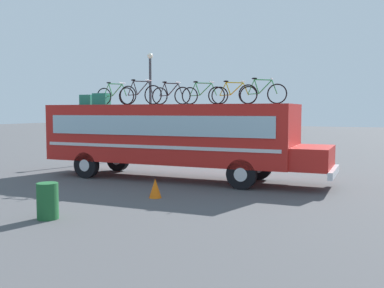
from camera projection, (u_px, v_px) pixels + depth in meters
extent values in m
plane|color=#4C4C4F|center=(168.00, 179.00, 16.78)|extent=(120.00, 120.00, 0.00)
cube|color=red|center=(168.00, 133.00, 16.65)|extent=(9.59, 2.50, 2.16)
cube|color=red|center=(313.00, 158.00, 14.59)|extent=(1.22, 2.30, 0.74)
cube|color=#99B7C6|center=(152.00, 126.00, 15.47)|extent=(8.83, 0.04, 0.71)
cube|color=#99B7C6|center=(182.00, 124.00, 17.79)|extent=(8.83, 0.04, 0.71)
cube|color=silver|center=(152.00, 147.00, 15.52)|extent=(9.21, 0.03, 0.12)
cube|color=silver|center=(182.00, 142.00, 17.85)|extent=(9.21, 0.03, 0.12)
cube|color=silver|center=(334.00, 172.00, 14.36)|extent=(0.16, 2.38, 0.24)
cylinder|color=black|center=(242.00, 174.00, 14.45)|extent=(1.01, 0.28, 1.01)
cylinder|color=silver|center=(242.00, 174.00, 14.45)|extent=(0.45, 0.30, 0.45)
cylinder|color=black|center=(259.00, 166.00, 16.49)|extent=(1.01, 0.28, 1.01)
cylinder|color=silver|center=(259.00, 166.00, 16.49)|extent=(0.45, 0.30, 0.45)
cylinder|color=black|center=(86.00, 165.00, 16.89)|extent=(1.01, 0.28, 1.01)
cylinder|color=silver|center=(86.00, 165.00, 16.89)|extent=(0.45, 0.30, 0.45)
cylinder|color=black|center=(118.00, 159.00, 18.93)|extent=(1.01, 0.28, 1.01)
cylinder|color=silver|center=(118.00, 159.00, 18.93)|extent=(0.45, 0.30, 0.45)
cube|color=#1E7F66|center=(87.00, 100.00, 18.20)|extent=(0.56, 0.36, 0.44)
cube|color=#1E7F66|center=(101.00, 99.00, 17.54)|extent=(0.64, 0.39, 0.47)
torus|color=black|center=(104.00, 96.00, 17.44)|extent=(0.69, 0.04, 0.69)
torus|color=black|center=(126.00, 96.00, 17.03)|extent=(0.69, 0.04, 0.69)
cylinder|color=green|center=(111.00, 90.00, 17.29)|extent=(0.20, 0.04, 0.49)
cylinder|color=green|center=(117.00, 90.00, 17.17)|extent=(0.48, 0.04, 0.47)
cylinder|color=green|center=(115.00, 84.00, 17.19)|extent=(0.63, 0.04, 0.07)
cylinder|color=green|center=(108.00, 96.00, 17.36)|extent=(0.40, 0.03, 0.05)
cylinder|color=green|center=(106.00, 90.00, 17.37)|extent=(0.26, 0.03, 0.51)
cylinder|color=green|center=(124.00, 90.00, 17.05)|extent=(0.22, 0.03, 0.48)
cylinder|color=silver|center=(122.00, 83.00, 17.06)|extent=(0.03, 0.44, 0.03)
ellipsoid|color=black|center=(109.00, 83.00, 17.31)|extent=(0.20, 0.08, 0.06)
torus|color=black|center=(128.00, 95.00, 16.79)|extent=(0.73, 0.04, 0.73)
torus|color=black|center=(153.00, 95.00, 16.36)|extent=(0.73, 0.04, 0.73)
cylinder|color=black|center=(135.00, 88.00, 16.64)|extent=(0.21, 0.04, 0.53)
cylinder|color=black|center=(143.00, 88.00, 16.52)|extent=(0.51, 0.04, 0.51)
cylinder|color=black|center=(141.00, 81.00, 16.53)|extent=(0.66, 0.04, 0.07)
cylinder|color=black|center=(133.00, 95.00, 16.71)|extent=(0.42, 0.03, 0.05)
cylinder|color=black|center=(131.00, 88.00, 16.72)|extent=(0.27, 0.03, 0.55)
cylinder|color=black|center=(151.00, 88.00, 16.38)|extent=(0.23, 0.03, 0.51)
cylinder|color=silver|center=(148.00, 80.00, 16.40)|extent=(0.03, 0.44, 0.03)
ellipsoid|color=black|center=(133.00, 80.00, 16.65)|extent=(0.20, 0.08, 0.06)
torus|color=black|center=(160.00, 96.00, 16.65)|extent=(0.67, 0.04, 0.67)
torus|color=black|center=(182.00, 96.00, 16.28)|extent=(0.67, 0.04, 0.67)
cylinder|color=black|center=(166.00, 89.00, 16.52)|extent=(0.19, 0.04, 0.47)
cylinder|color=black|center=(173.00, 90.00, 16.41)|extent=(0.44, 0.04, 0.46)
cylinder|color=black|center=(171.00, 83.00, 16.42)|extent=(0.57, 0.04, 0.07)
cylinder|color=black|center=(164.00, 96.00, 16.58)|extent=(0.36, 0.03, 0.05)
cylinder|color=black|center=(162.00, 90.00, 16.59)|extent=(0.24, 0.03, 0.49)
cylinder|color=black|center=(180.00, 90.00, 16.30)|extent=(0.20, 0.03, 0.46)
cylinder|color=silver|center=(178.00, 82.00, 16.31)|extent=(0.03, 0.44, 0.03)
ellipsoid|color=black|center=(165.00, 82.00, 16.53)|extent=(0.20, 0.08, 0.06)
torus|color=black|center=(190.00, 96.00, 16.30)|extent=(0.66, 0.04, 0.66)
torus|color=black|center=(217.00, 95.00, 15.88)|extent=(0.66, 0.04, 0.66)
cylinder|color=green|center=(198.00, 89.00, 16.15)|extent=(0.20, 0.04, 0.47)
cylinder|color=green|center=(206.00, 89.00, 16.03)|extent=(0.49, 0.04, 0.45)
cylinder|color=green|center=(204.00, 83.00, 16.05)|extent=(0.64, 0.04, 0.07)
cylinder|color=green|center=(195.00, 96.00, 16.22)|extent=(0.41, 0.03, 0.05)
cylinder|color=green|center=(193.00, 89.00, 16.23)|extent=(0.26, 0.03, 0.49)
cylinder|color=green|center=(214.00, 89.00, 15.90)|extent=(0.22, 0.03, 0.46)
cylinder|color=silver|center=(212.00, 82.00, 15.92)|extent=(0.03, 0.44, 0.03)
ellipsoid|color=black|center=(196.00, 82.00, 16.17)|extent=(0.20, 0.08, 0.06)
torus|color=black|center=(220.00, 96.00, 15.85)|extent=(0.65, 0.04, 0.65)
torus|color=black|center=(248.00, 95.00, 15.43)|extent=(0.65, 0.04, 0.65)
cylinder|color=#B2B20C|center=(228.00, 89.00, 15.70)|extent=(0.21, 0.04, 0.46)
cylinder|color=#B2B20C|center=(237.00, 89.00, 15.58)|extent=(0.50, 0.04, 0.44)
cylinder|color=#B2B20C|center=(235.00, 83.00, 15.59)|extent=(0.65, 0.04, 0.07)
cylinder|color=#B2B20C|center=(225.00, 95.00, 15.77)|extent=(0.41, 0.03, 0.05)
cylinder|color=#B2B20C|center=(223.00, 89.00, 15.78)|extent=(0.26, 0.03, 0.48)
cylinder|color=#B2B20C|center=(246.00, 89.00, 15.45)|extent=(0.22, 0.03, 0.45)
cylinder|color=silver|center=(243.00, 81.00, 15.47)|extent=(0.03, 0.44, 0.03)
ellipsoid|color=black|center=(226.00, 81.00, 15.72)|extent=(0.20, 0.08, 0.06)
torus|color=black|center=(248.00, 94.00, 15.16)|extent=(0.69, 0.04, 0.69)
torus|color=black|center=(277.00, 94.00, 14.77)|extent=(0.69, 0.04, 0.69)
cylinder|color=green|center=(257.00, 87.00, 15.03)|extent=(0.20, 0.04, 0.49)
cylinder|color=green|center=(265.00, 87.00, 14.91)|extent=(0.47, 0.04, 0.47)
cylinder|color=green|center=(263.00, 80.00, 14.92)|extent=(0.61, 0.04, 0.07)
cylinder|color=green|center=(253.00, 94.00, 15.09)|extent=(0.39, 0.03, 0.05)
cylinder|color=green|center=(251.00, 87.00, 15.10)|extent=(0.25, 0.03, 0.51)
cylinder|color=green|center=(274.00, 87.00, 14.78)|extent=(0.21, 0.03, 0.48)
cylinder|color=silver|center=(272.00, 79.00, 14.80)|extent=(0.03, 0.44, 0.03)
ellipsoid|color=black|center=(254.00, 78.00, 15.04)|extent=(0.20, 0.08, 0.06)
cylinder|color=#1E592D|center=(48.00, 201.00, 10.48)|extent=(0.51, 0.51, 0.88)
cone|color=orange|center=(155.00, 188.00, 13.05)|extent=(0.38, 0.38, 0.58)
cylinder|color=#38383D|center=(150.00, 108.00, 24.20)|extent=(0.14, 0.14, 5.51)
sphere|color=#F2EDCC|center=(150.00, 56.00, 23.98)|extent=(0.31, 0.31, 0.31)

